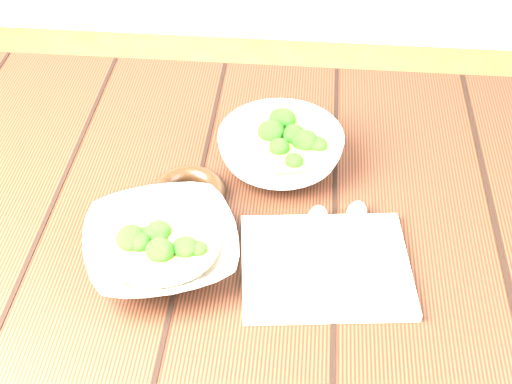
{
  "coord_description": "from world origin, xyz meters",
  "views": [
    {
      "loc": [
        0.13,
        -0.69,
        1.45
      ],
      "look_at": [
        0.07,
        0.01,
        0.8
      ],
      "focal_mm": 50.0,
      "sensor_mm": 36.0,
      "label": 1
    }
  ],
  "objects_px": {
    "table": "(209,276)",
    "soup_bowl_front": "(162,246)",
    "soup_bowl_back": "(281,149)",
    "napkin": "(325,266)",
    "trivet": "(189,193)"
  },
  "relations": [
    {
      "from": "soup_bowl_front",
      "to": "soup_bowl_back",
      "type": "bearing_deg",
      "value": 55.42
    },
    {
      "from": "soup_bowl_front",
      "to": "trivet",
      "type": "bearing_deg",
      "value": 82.17
    },
    {
      "from": "table",
      "to": "soup_bowl_front",
      "type": "height_order",
      "value": "soup_bowl_front"
    },
    {
      "from": "trivet",
      "to": "napkin",
      "type": "xyz_separation_m",
      "value": [
        0.2,
        -0.11,
        -0.01
      ]
    },
    {
      "from": "trivet",
      "to": "napkin",
      "type": "bearing_deg",
      "value": -30.17
    },
    {
      "from": "table",
      "to": "soup_bowl_front",
      "type": "relative_size",
      "value": 4.88
    },
    {
      "from": "soup_bowl_back",
      "to": "napkin",
      "type": "relative_size",
      "value": 1.09
    },
    {
      "from": "table",
      "to": "soup_bowl_back",
      "type": "xyz_separation_m",
      "value": [
        0.1,
        0.13,
        0.15
      ]
    },
    {
      "from": "soup_bowl_front",
      "to": "soup_bowl_back",
      "type": "height_order",
      "value": "soup_bowl_back"
    },
    {
      "from": "soup_bowl_front",
      "to": "table",
      "type": "bearing_deg",
      "value": 60.69
    },
    {
      "from": "soup_bowl_front",
      "to": "soup_bowl_back",
      "type": "distance_m",
      "value": 0.25
    },
    {
      "from": "table",
      "to": "soup_bowl_front",
      "type": "bearing_deg",
      "value": -119.31
    },
    {
      "from": "table",
      "to": "napkin",
      "type": "relative_size",
      "value": 5.58
    },
    {
      "from": "trivet",
      "to": "soup_bowl_front",
      "type": "bearing_deg",
      "value": -97.83
    },
    {
      "from": "table",
      "to": "trivet",
      "type": "xyz_separation_m",
      "value": [
        -0.03,
        0.04,
        0.13
      ]
    }
  ]
}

